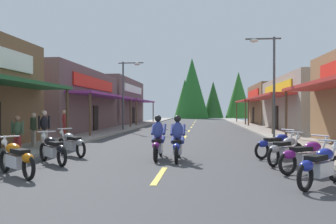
{
  "coord_description": "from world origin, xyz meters",
  "views": [
    {
      "loc": [
        1.14,
        -1.19,
        1.74
      ],
      "look_at": [
        -1.88,
        27.35,
        1.58
      ],
      "focal_mm": 35.17,
      "sensor_mm": 36.0,
      "label": 1
    }
  ],
  "objects_px": {
    "streetlamp_left": "(127,85)",
    "pedestrian_waiting": "(34,128)",
    "pedestrian_browsing": "(17,133)",
    "motorcycle_parked_right_3": "(277,145)",
    "motorcycle_parked_left_2": "(71,143)",
    "streetlamp_right": "(269,73)",
    "motorcycle_parked_right_1": "(307,155)",
    "pedestrian_by_shop": "(64,122)",
    "pedestrian_strolling": "(44,127)",
    "motorcycle_parked_right_0": "(320,165)",
    "rider_cruising_trailing": "(158,141)",
    "rider_cruising_lead": "(178,142)",
    "motorcycle_parked_right_2": "(286,149)",
    "motorcycle_parked_left_1": "(53,149)",
    "motorcycle_parked_left_0": "(16,158)"
  },
  "relations": [
    {
      "from": "streetlamp_left",
      "to": "pedestrian_by_shop",
      "type": "height_order",
      "value": "streetlamp_left"
    },
    {
      "from": "streetlamp_left",
      "to": "pedestrian_waiting",
      "type": "height_order",
      "value": "streetlamp_left"
    },
    {
      "from": "streetlamp_left",
      "to": "rider_cruising_lead",
      "type": "relative_size",
      "value": 2.68
    },
    {
      "from": "motorcycle_parked_right_3",
      "to": "rider_cruising_trailing",
      "type": "xyz_separation_m",
      "value": [
        -4.26,
        -0.7,
        0.17
      ]
    },
    {
      "from": "motorcycle_parked_left_1",
      "to": "streetlamp_left",
      "type": "bearing_deg",
      "value": -42.01
    },
    {
      "from": "streetlamp_right",
      "to": "motorcycle_parked_right_1",
      "type": "xyz_separation_m",
      "value": [
        -1.08,
        -10.85,
        -3.51
      ]
    },
    {
      "from": "streetlamp_right",
      "to": "motorcycle_parked_right_1",
      "type": "distance_m",
      "value": 11.46
    },
    {
      "from": "streetlamp_left",
      "to": "motorcycle_parked_right_0",
      "type": "height_order",
      "value": "streetlamp_left"
    },
    {
      "from": "streetlamp_left",
      "to": "pedestrian_waiting",
      "type": "relative_size",
      "value": 3.52
    },
    {
      "from": "streetlamp_right",
      "to": "motorcycle_parked_left_2",
      "type": "xyz_separation_m",
      "value": [
        -8.9,
        -8.27,
        -3.51
      ]
    },
    {
      "from": "motorcycle_parked_right_3",
      "to": "motorcycle_parked_right_0",
      "type": "bearing_deg",
      "value": -122.53
    },
    {
      "from": "motorcycle_parked_left_1",
      "to": "pedestrian_browsing",
      "type": "xyz_separation_m",
      "value": [
        -2.24,
        1.74,
        0.39
      ]
    },
    {
      "from": "motorcycle_parked_right_1",
      "to": "motorcycle_parked_right_3",
      "type": "relative_size",
      "value": 1.0
    },
    {
      "from": "motorcycle_parked_left_2",
      "to": "rider_cruising_lead",
      "type": "height_order",
      "value": "rider_cruising_lead"
    },
    {
      "from": "pedestrian_waiting",
      "to": "pedestrian_strolling",
      "type": "bearing_deg",
      "value": 103.02
    },
    {
      "from": "streetlamp_left",
      "to": "pedestrian_strolling",
      "type": "xyz_separation_m",
      "value": [
        -0.65,
        -12.96,
        -2.77
      ]
    },
    {
      "from": "pedestrian_browsing",
      "to": "streetlamp_left",
      "type": "bearing_deg",
      "value": -174.63
    },
    {
      "from": "streetlamp_left",
      "to": "streetlamp_right",
      "type": "xyz_separation_m",
      "value": [
        10.15,
        -6.3,
        0.23
      ]
    },
    {
      "from": "motorcycle_parked_right_3",
      "to": "motorcycle_parked_left_2",
      "type": "relative_size",
      "value": 1.1
    },
    {
      "from": "rider_cruising_trailing",
      "to": "pedestrian_strolling",
      "type": "distance_m",
      "value": 5.67
    },
    {
      "from": "streetlamp_left",
      "to": "motorcycle_parked_right_3",
      "type": "distance_m",
      "value": 17.16
    },
    {
      "from": "streetlamp_right",
      "to": "motorcycle_parked_left_1",
      "type": "relative_size",
      "value": 3.77
    },
    {
      "from": "motorcycle_parked_left_1",
      "to": "rider_cruising_trailing",
      "type": "distance_m",
      "value": 3.54
    },
    {
      "from": "motorcycle_parked_right_0",
      "to": "motorcycle_parked_left_2",
      "type": "distance_m",
      "value": 8.71
    },
    {
      "from": "motorcycle_parked_right_0",
      "to": "motorcycle_parked_left_2",
      "type": "relative_size",
      "value": 0.96
    },
    {
      "from": "motorcycle_parked_right_2",
      "to": "motorcycle_parked_right_3",
      "type": "height_order",
      "value": "same"
    },
    {
      "from": "motorcycle_parked_right_2",
      "to": "motorcycle_parked_left_0",
      "type": "xyz_separation_m",
      "value": [
        -7.51,
        -2.68,
        0.0
      ]
    },
    {
      "from": "motorcycle_parked_right_3",
      "to": "motorcycle_parked_left_2",
      "type": "bearing_deg",
      "value": 149.79
    },
    {
      "from": "streetlamp_right",
      "to": "pedestrian_waiting",
      "type": "relative_size",
      "value": 3.76
    },
    {
      "from": "motorcycle_parked_right_1",
      "to": "motorcycle_parked_left_2",
      "type": "xyz_separation_m",
      "value": [
        -7.82,
        2.58,
        0.0
      ]
    },
    {
      "from": "streetlamp_left",
      "to": "pedestrian_waiting",
      "type": "bearing_deg",
      "value": -95.93
    },
    {
      "from": "streetlamp_left",
      "to": "streetlamp_right",
      "type": "distance_m",
      "value": 11.95
    },
    {
      "from": "motorcycle_parked_left_0",
      "to": "pedestrian_strolling",
      "type": "bearing_deg",
      "value": -33.03
    },
    {
      "from": "motorcycle_parked_right_1",
      "to": "pedestrian_by_shop",
      "type": "bearing_deg",
      "value": 108.02
    },
    {
      "from": "streetlamp_right",
      "to": "pedestrian_browsing",
      "type": "bearing_deg",
      "value": -142.7
    },
    {
      "from": "streetlamp_right",
      "to": "motorcycle_parked_right_3",
      "type": "height_order",
      "value": "streetlamp_right"
    },
    {
      "from": "motorcycle_parked_right_2",
      "to": "motorcycle_parked_right_0",
      "type": "bearing_deg",
      "value": -136.73
    },
    {
      "from": "motorcycle_parked_right_0",
      "to": "rider_cruising_trailing",
      "type": "distance_m",
      "value": 5.69
    },
    {
      "from": "streetlamp_left",
      "to": "motorcycle_parked_left_0",
      "type": "bearing_deg",
      "value": -85.84
    },
    {
      "from": "rider_cruising_trailing",
      "to": "motorcycle_parked_left_2",
      "type": "bearing_deg",
      "value": 81.9
    },
    {
      "from": "pedestrian_browsing",
      "to": "pedestrian_strolling",
      "type": "relative_size",
      "value": 0.88
    },
    {
      "from": "streetlamp_left",
      "to": "pedestrian_strolling",
      "type": "bearing_deg",
      "value": -92.85
    },
    {
      "from": "pedestrian_browsing",
      "to": "pedestrian_waiting",
      "type": "bearing_deg",
      "value": -158.76
    },
    {
      "from": "motorcycle_parked_left_1",
      "to": "pedestrian_waiting",
      "type": "xyz_separation_m",
      "value": [
        -2.7,
        3.8,
        0.45
      ]
    },
    {
      "from": "motorcycle_parked_right_1",
      "to": "pedestrian_waiting",
      "type": "relative_size",
      "value": 1.14
    },
    {
      "from": "streetlamp_right",
      "to": "pedestrian_strolling",
      "type": "xyz_separation_m",
      "value": [
        -10.79,
        -6.66,
        -2.99
      ]
    },
    {
      "from": "rider_cruising_lead",
      "to": "motorcycle_parked_left_1",
      "type": "bearing_deg",
      "value": 104.8
    },
    {
      "from": "pedestrian_by_shop",
      "to": "pedestrian_browsing",
      "type": "bearing_deg",
      "value": 84.22
    },
    {
      "from": "streetlamp_left",
      "to": "motorcycle_parked_right_1",
      "type": "relative_size",
      "value": 3.07
    },
    {
      "from": "rider_cruising_trailing",
      "to": "pedestrian_waiting",
      "type": "relative_size",
      "value": 1.31
    }
  ]
}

